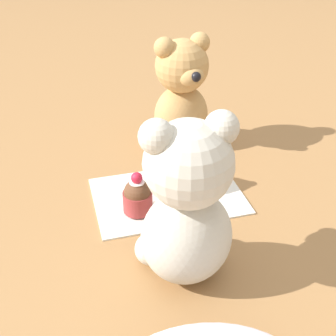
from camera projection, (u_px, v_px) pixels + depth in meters
ground_plane at (168, 197)px, 0.76m from camera, size 4.00×4.00×0.00m
knitted_placemat at (168, 195)px, 0.76m from camera, size 0.24×0.16×0.01m
teddy_bear_cream at (187, 205)px, 0.56m from camera, size 0.12×0.12×0.23m
teddy_bear_tan at (182, 94)px, 0.86m from camera, size 0.12×0.12×0.21m
cupcake_near_cream_bear at (138, 196)px, 0.71m from camera, size 0.05×0.05×0.07m
saucer_plate at (194, 183)px, 0.78m from camera, size 0.09×0.09×0.01m
cupcake_near_tan_bear at (195, 171)px, 0.77m from camera, size 0.06×0.06×0.07m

